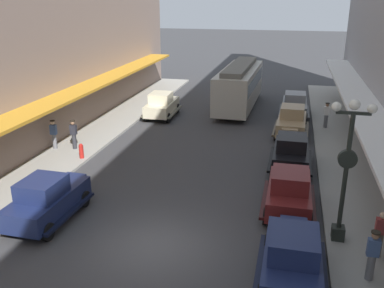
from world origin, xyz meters
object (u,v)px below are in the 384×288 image
parked_car_1 (289,190)px  parked_car_7 (162,104)px  parked_car_3 (47,198)px  parked_car_5 (292,121)px  pedestrian_0 (54,134)px  pedestrian_2 (380,234)px  pedestrian_5 (326,115)px  parked_car_4 (295,104)px  pedestrian_3 (372,255)px  lamp_post_with_clock (347,166)px  parked_car_2 (292,256)px  pedestrian_1 (74,134)px  parked_car_0 (291,151)px  streetcar (239,84)px  fire_hydrant (81,151)px

parked_car_1 → parked_car_7: 15.60m
parked_car_3 → parked_car_5: 16.15m
parked_car_7 → pedestrian_0: parked_car_7 is taller
parked_car_1 → pedestrian_2: bearing=-43.3°
parked_car_1 → pedestrian_5: size_ratio=2.55×
parked_car_4 → parked_car_7: size_ratio=0.99×
parked_car_1 → pedestrian_3: 4.92m
parked_car_1 → lamp_post_with_clock: lamp_post_with_clock is taller
parked_car_2 → parked_car_4: (-0.08, 19.47, 0.00)m
pedestrian_1 → pedestrian_5: size_ratio=1.00×
parked_car_5 → pedestrian_5: bearing=38.0°
parked_car_7 → pedestrian_1: (-2.73, -8.03, 0.07)m
parked_car_0 → parked_car_5: size_ratio=0.99×
parked_car_1 → parked_car_2: size_ratio=1.00×
lamp_post_with_clock → parked_car_0: bearing=105.0°
parked_car_7 → parked_car_1: bearing=-53.3°
parked_car_7 → pedestrian_3: bearing=-54.7°
parked_car_3 → pedestrian_0: bearing=118.6°
streetcar → parked_car_0: bearing=-70.4°
parked_car_2 → parked_car_5: 15.05m
parked_car_4 → parked_car_7: bearing=-166.6°
pedestrian_3 → pedestrian_5: size_ratio=1.00×
parked_car_4 → fire_hydrant: parked_car_4 is taller
parked_car_5 → streetcar: size_ratio=0.45×
parked_car_3 → pedestrian_2: 12.24m
pedestrian_1 → pedestrian_5: same height
parked_car_5 → pedestrian_2: bearing=-77.0°
parked_car_4 → streetcar: size_ratio=0.44×
pedestrian_0 → pedestrian_1: same height
streetcar → pedestrian_5: 7.72m
streetcar → pedestrian_1: 14.28m
pedestrian_5 → parked_car_5: bearing=-142.0°
parked_car_5 → parked_car_0: bearing=-89.6°
parked_car_3 → parked_car_7: 15.45m
parked_car_2 → parked_car_5: same height
parked_car_7 → pedestrian_0: (-3.84, -8.28, 0.07)m
parked_car_1 → pedestrian_5: bearing=79.8°
fire_hydrant → pedestrian_5: 15.84m
parked_car_7 → lamp_post_with_clock: bearing=-52.7°
parked_car_1 → pedestrian_1: bearing=159.6°
pedestrian_1 → pedestrian_3: bearing=-30.8°
pedestrian_3 → fire_hydrant: bearing=151.2°
parked_car_7 → streetcar: bearing=36.9°
pedestrian_1 → parked_car_5: bearing=26.0°
pedestrian_5 → streetcar: bearing=145.8°
parked_car_1 → pedestrian_1: parked_car_1 is taller
pedestrian_0 → pedestrian_1: size_ratio=1.00×
parked_car_3 → parked_car_5: bearing=55.3°
streetcar → pedestrian_0: bearing=-126.5°
streetcar → pedestrian_3: bearing=-71.9°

